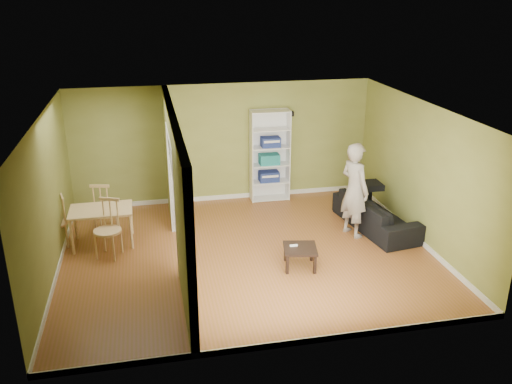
{
  "coord_description": "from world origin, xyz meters",
  "views": [
    {
      "loc": [
        -1.61,
        -8.55,
        4.5
      ],
      "look_at": [
        0.2,
        0.2,
        1.1
      ],
      "focal_mm": 38.0,
      "sensor_mm": 36.0,
      "label": 1
    }
  ],
  "objects_px": {
    "person": "(355,182)",
    "bookshelf": "(269,155)",
    "chair_far": "(105,206)",
    "sofa": "(376,209)",
    "chair_left": "(55,222)",
    "dining_table": "(101,213)",
    "chair_near": "(107,229)",
    "coffee_table": "(300,250)"
  },
  "relations": [
    {
      "from": "dining_table",
      "to": "chair_left",
      "type": "xyz_separation_m",
      "value": [
        -0.83,
        0.08,
        -0.14
      ]
    },
    {
      "from": "dining_table",
      "to": "chair_left",
      "type": "relative_size",
      "value": 1.16
    },
    {
      "from": "dining_table",
      "to": "chair_near",
      "type": "height_order",
      "value": "chair_near"
    },
    {
      "from": "chair_left",
      "to": "sofa",
      "type": "bearing_deg",
      "value": 71.97
    },
    {
      "from": "dining_table",
      "to": "chair_left",
      "type": "bearing_deg",
      "value": 174.7
    },
    {
      "from": "sofa",
      "to": "bookshelf",
      "type": "distance_m",
      "value": 2.71
    },
    {
      "from": "chair_far",
      "to": "chair_left",
      "type": "bearing_deg",
      "value": 43.01
    },
    {
      "from": "person",
      "to": "bookshelf",
      "type": "distance_m",
      "value": 2.48
    },
    {
      "from": "chair_left",
      "to": "chair_far",
      "type": "height_order",
      "value": "chair_far"
    },
    {
      "from": "chair_near",
      "to": "chair_left",
      "type": "bearing_deg",
      "value": 169.19
    },
    {
      "from": "bookshelf",
      "to": "coffee_table",
      "type": "height_order",
      "value": "bookshelf"
    },
    {
      "from": "person",
      "to": "bookshelf",
      "type": "bearing_deg",
      "value": 6.67
    },
    {
      "from": "bookshelf",
      "to": "sofa",
      "type": "bearing_deg",
      "value": -49.73
    },
    {
      "from": "coffee_table",
      "to": "chair_near",
      "type": "xyz_separation_m",
      "value": [
        -3.2,
        1.06,
        0.21
      ]
    },
    {
      "from": "coffee_table",
      "to": "chair_left",
      "type": "xyz_separation_m",
      "value": [
        -4.16,
        1.68,
        0.17
      ]
    },
    {
      "from": "person",
      "to": "chair_near",
      "type": "xyz_separation_m",
      "value": [
        -4.55,
        -0.0,
        -0.55
      ]
    },
    {
      "from": "bookshelf",
      "to": "chair_near",
      "type": "bearing_deg",
      "value": -147.15
    },
    {
      "from": "dining_table",
      "to": "chair_near",
      "type": "relative_size",
      "value": 1.06
    },
    {
      "from": "sofa",
      "to": "bookshelf",
      "type": "relative_size",
      "value": 1.04
    },
    {
      "from": "person",
      "to": "dining_table",
      "type": "bearing_deg",
      "value": 62.65
    },
    {
      "from": "chair_near",
      "to": "chair_far",
      "type": "bearing_deg",
      "value": 117.59
    },
    {
      "from": "person",
      "to": "chair_near",
      "type": "bearing_deg",
      "value": 69.28
    },
    {
      "from": "sofa",
      "to": "chair_left",
      "type": "height_order",
      "value": "chair_left"
    },
    {
      "from": "sofa",
      "to": "chair_near",
      "type": "relative_size",
      "value": 2.01
    },
    {
      "from": "bookshelf",
      "to": "chair_left",
      "type": "distance_m",
      "value": 4.67
    },
    {
      "from": "coffee_table",
      "to": "chair_far",
      "type": "height_order",
      "value": "chair_far"
    },
    {
      "from": "bookshelf",
      "to": "chair_near",
      "type": "height_order",
      "value": "bookshelf"
    },
    {
      "from": "sofa",
      "to": "dining_table",
      "type": "xyz_separation_m",
      "value": [
        -5.24,
        0.35,
        0.22
      ]
    },
    {
      "from": "chair_far",
      "to": "person",
      "type": "bearing_deg",
      "value": 178.83
    },
    {
      "from": "person",
      "to": "dining_table",
      "type": "xyz_separation_m",
      "value": [
        -4.68,
        0.54,
        -0.45
      ]
    },
    {
      "from": "dining_table",
      "to": "coffee_table",
      "type": "bearing_deg",
      "value": -25.72
    },
    {
      "from": "chair_left",
      "to": "chair_far",
      "type": "distance_m",
      "value": 0.99
    },
    {
      "from": "sofa",
      "to": "person",
      "type": "relative_size",
      "value": 0.98
    },
    {
      "from": "chair_left",
      "to": "bookshelf",
      "type": "bearing_deg",
      "value": 95.95
    },
    {
      "from": "person",
      "to": "bookshelf",
      "type": "xyz_separation_m",
      "value": [
        -1.14,
        2.2,
        -0.06
      ]
    },
    {
      "from": "coffee_table",
      "to": "chair_far",
      "type": "distance_m",
      "value": 3.97
    },
    {
      "from": "sofa",
      "to": "person",
      "type": "bearing_deg",
      "value": 99.78
    },
    {
      "from": "bookshelf",
      "to": "coffee_table",
      "type": "relative_size",
      "value": 3.67
    },
    {
      "from": "person",
      "to": "dining_table",
      "type": "height_order",
      "value": "person"
    },
    {
      "from": "coffee_table",
      "to": "dining_table",
      "type": "relative_size",
      "value": 0.49
    },
    {
      "from": "chair_near",
      "to": "chair_far",
      "type": "xyz_separation_m",
      "value": [
        -0.11,
        1.12,
        -0.01
      ]
    },
    {
      "from": "person",
      "to": "chair_left",
      "type": "relative_size",
      "value": 2.22
    }
  ]
}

